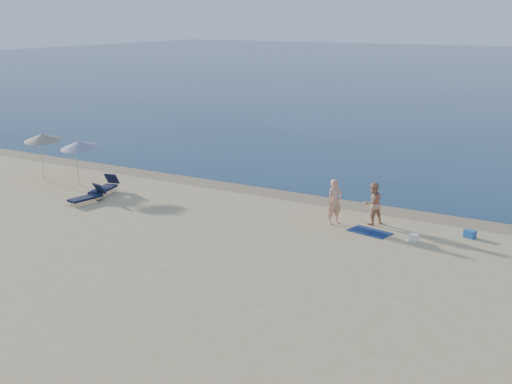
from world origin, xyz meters
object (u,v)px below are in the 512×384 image
blue_cooler (470,234)px  umbrella_near (79,144)px  person_left (335,202)px  person_right (373,203)px

blue_cooler → umbrella_near: (-18.30, -1.66, 1.91)m
person_left → umbrella_near: bearing=126.8°
person_right → umbrella_near: bearing=-47.5°
person_left → person_right: person_left is taller
umbrella_near → blue_cooler: bearing=14.7°
blue_cooler → umbrella_near: bearing=-154.5°
person_left → blue_cooler: bearing=-44.9°
person_left → person_right: 1.52m
person_left → person_right: bearing=-27.1°
person_right → blue_cooler: 3.86m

